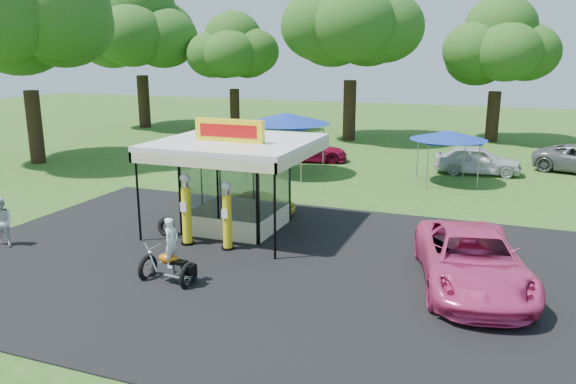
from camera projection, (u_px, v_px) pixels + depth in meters
name	position (u px, v px, depth m)	size (l,w,h in m)	color
ground	(225.00, 286.00, 15.93)	(120.00, 120.00, 0.00)	#2A531A
asphalt_apron	(254.00, 262.00, 17.73)	(20.00, 14.00, 0.04)	black
gas_station_kiosk	(237.00, 183.00, 20.71)	(5.40, 5.40, 4.18)	white
gas_pump_left	(186.00, 211.00, 19.07)	(0.47, 0.47, 2.54)	black
gas_pump_right	(227.00, 217.00, 18.60)	(0.44, 0.44, 2.37)	black
motorcycle	(170.00, 257.00, 15.97)	(1.75, 0.92, 2.04)	black
spare_tires	(166.00, 227.00, 20.25)	(0.80, 0.48, 0.69)	black
kiosk_car	(261.00, 202.00, 23.03)	(1.13, 2.82, 0.96)	yellow
pink_sedan	(472.00, 260.00, 15.69)	(2.72, 5.89, 1.64)	#DA3B7E
spectator_west	(2.00, 223.00, 18.94)	(0.84, 0.66, 1.73)	white
bg_car_a	(268.00, 146.00, 34.94)	(1.66, 4.77, 1.57)	white
bg_car_b	(308.00, 150.00, 34.02)	(1.92, 4.71, 1.37)	maroon
bg_car_c	(478.00, 160.00, 30.44)	(1.82, 4.52, 1.54)	silver
tent_west	(286.00, 119.00, 29.86)	(4.76, 4.76, 3.33)	gray
tent_east	(448.00, 136.00, 27.96)	(3.82, 3.82, 2.67)	gray
oak_far_a	(140.00, 33.00, 47.70)	(10.63, 10.63, 12.60)	black
oak_far_b	(234.00, 57.00, 46.53)	(7.99, 7.99, 9.53)	black
oak_far_c	(352.00, 31.00, 40.54)	(10.65, 10.65, 12.55)	black
oak_far_d	(499.00, 52.00, 40.23)	(8.56, 8.56, 10.19)	black
oak_near	(24.00, 25.00, 31.77)	(11.01, 11.01, 12.68)	black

